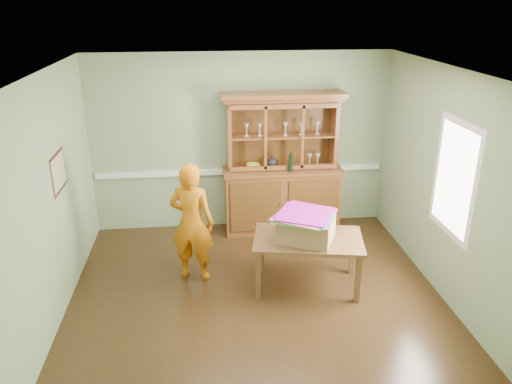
{
  "coord_description": "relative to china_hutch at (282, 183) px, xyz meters",
  "views": [
    {
      "loc": [
        -0.58,
        -5.32,
        3.42
      ],
      "look_at": [
        0.05,
        0.4,
        1.16
      ],
      "focal_mm": 35.0,
      "sensor_mm": 36.0,
      "label": 1
    }
  ],
  "objects": [
    {
      "name": "ceiling",
      "position": [
        -0.6,
        -1.76,
        1.95
      ],
      "size": [
        4.5,
        4.5,
        0.0
      ],
      "primitive_type": "plane",
      "rotation": [
        3.14,
        0.0,
        0.0
      ],
      "color": "white",
      "rests_on": "wall_back"
    },
    {
      "name": "wall_front",
      "position": [
        -0.6,
        -3.76,
        0.6
      ],
      "size": [
        4.5,
        0.0,
        4.5
      ],
      "primitive_type": "plane",
      "rotation": [
        -1.57,
        0.0,
        0.0
      ],
      "color": "gray",
      "rests_on": "floor"
    },
    {
      "name": "cardboard_box",
      "position": [
        0.02,
        -1.74,
        0.06
      ],
      "size": [
        0.78,
        0.72,
        0.29
      ],
      "primitive_type": "cube",
      "rotation": [
        0.0,
        0.0,
        -0.43
      ],
      "color": "#9A714F",
      "rests_on": "dining_table"
    },
    {
      "name": "wall_right",
      "position": [
        1.65,
        -1.76,
        0.6
      ],
      "size": [
        0.0,
        4.0,
        4.0
      ],
      "primitive_type": "plane",
      "rotation": [
        1.57,
        0.0,
        -1.57
      ],
      "color": "gray",
      "rests_on": "floor"
    },
    {
      "name": "dining_table",
      "position": [
        0.06,
        -1.7,
        -0.17
      ],
      "size": [
        1.45,
        1.03,
        0.66
      ],
      "rotation": [
        0.0,
        0.0,
        -0.19
      ],
      "color": "brown",
      "rests_on": "floor"
    },
    {
      "name": "framed_map",
      "position": [
        -2.83,
        -1.46,
        0.8
      ],
      "size": [
        0.03,
        0.6,
        0.46
      ],
      "color": "#311F13",
      "rests_on": "wall_left"
    },
    {
      "name": "floor",
      "position": [
        -0.6,
        -1.76,
        -0.75
      ],
      "size": [
        4.5,
        4.5,
        0.0
      ],
      "primitive_type": "plane",
      "color": "#3F2714",
      "rests_on": "ground"
    },
    {
      "name": "person",
      "position": [
        -1.35,
        -1.35,
        0.03
      ],
      "size": [
        0.66,
        0.54,
        1.56
      ],
      "primitive_type": "imported",
      "rotation": [
        0.0,
        0.0,
        2.81
      ],
      "color": "orange",
      "rests_on": "floor"
    },
    {
      "name": "wall_back",
      "position": [
        -0.6,
        0.24,
        0.6
      ],
      "size": [
        4.5,
        0.0,
        4.5
      ],
      "primitive_type": "plane",
      "rotation": [
        1.57,
        0.0,
        0.0
      ],
      "color": "gray",
      "rests_on": "floor"
    },
    {
      "name": "window_panel",
      "position": [
        1.63,
        -2.06,
        0.75
      ],
      "size": [
        0.03,
        0.96,
        1.36
      ],
      "color": "white",
      "rests_on": "wall_right"
    },
    {
      "name": "kite_stack",
      "position": [
        -0.01,
        -1.71,
        0.23
      ],
      "size": [
        0.82,
        0.82,
        0.05
      ],
      "rotation": [
        0.0,
        0.0,
        1.07
      ],
      "color": "orange",
      "rests_on": "cardboard_box"
    },
    {
      "name": "wall_left",
      "position": [
        -2.85,
        -1.76,
        0.6
      ],
      "size": [
        0.0,
        4.0,
        4.0
      ],
      "primitive_type": "plane",
      "rotation": [
        1.57,
        0.0,
        1.57
      ],
      "color": "gray",
      "rests_on": "floor"
    },
    {
      "name": "china_hutch",
      "position": [
        0.0,
        0.0,
        0.0
      ],
      "size": [
        1.81,
        0.6,
        2.13
      ],
      "color": "brown",
      "rests_on": "floor"
    },
    {
      "name": "chair_rail",
      "position": [
        -0.6,
        0.22,
        0.15
      ],
      "size": [
        4.41,
        0.05,
        0.08
      ],
      "primitive_type": "cube",
      "color": "white",
      "rests_on": "wall_back"
    }
  ]
}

